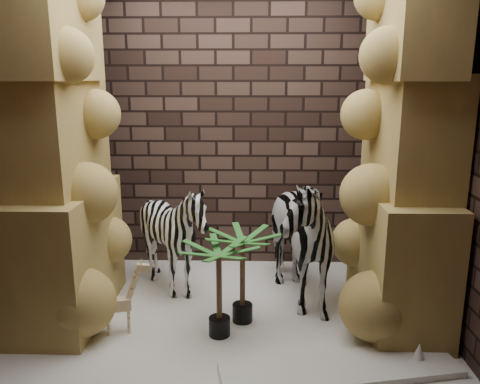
{
  "coord_description": "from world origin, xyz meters",
  "views": [
    {
      "loc": [
        0.21,
        -3.79,
        2.0
      ],
      "look_at": [
        0.1,
        0.15,
        1.06
      ],
      "focal_mm": 35.97,
      "sensor_mm": 36.0,
      "label": 1
    }
  ],
  "objects_px": {
    "palm_front": "(242,277)",
    "palm_back": "(219,290)",
    "giraffe_toy": "(117,297)",
    "surfboard": "(340,370)",
    "zebra_left": "(174,242)",
    "zebra_right": "(289,224)"
  },
  "relations": [
    {
      "from": "palm_front",
      "to": "palm_back",
      "type": "xyz_separation_m",
      "value": [
        -0.18,
        -0.23,
        -0.01
      ]
    },
    {
      "from": "giraffe_toy",
      "to": "palm_back",
      "type": "relative_size",
      "value": 0.8
    },
    {
      "from": "palm_front",
      "to": "surfboard",
      "type": "xyz_separation_m",
      "value": [
        0.7,
        -0.72,
        -0.37
      ]
    },
    {
      "from": "palm_front",
      "to": "palm_back",
      "type": "height_order",
      "value": "palm_front"
    },
    {
      "from": "zebra_left",
      "to": "palm_front",
      "type": "height_order",
      "value": "zebra_left"
    },
    {
      "from": "palm_back",
      "to": "surfboard",
      "type": "height_order",
      "value": "palm_back"
    },
    {
      "from": "palm_back",
      "to": "surfboard",
      "type": "relative_size",
      "value": 0.46
    },
    {
      "from": "giraffe_toy",
      "to": "palm_front",
      "type": "height_order",
      "value": "palm_front"
    },
    {
      "from": "surfboard",
      "to": "giraffe_toy",
      "type": "bearing_deg",
      "value": 152.13
    },
    {
      "from": "giraffe_toy",
      "to": "palm_front",
      "type": "bearing_deg",
      "value": -1.37
    },
    {
      "from": "palm_front",
      "to": "surfboard",
      "type": "height_order",
      "value": "palm_front"
    },
    {
      "from": "zebra_right",
      "to": "zebra_left",
      "type": "distance_m",
      "value": 1.09
    },
    {
      "from": "giraffe_toy",
      "to": "palm_back",
      "type": "distance_m",
      "value": 0.82
    },
    {
      "from": "zebra_right",
      "to": "giraffe_toy",
      "type": "bearing_deg",
      "value": -172.21
    },
    {
      "from": "giraffe_toy",
      "to": "surfboard",
      "type": "xyz_separation_m",
      "value": [
        1.69,
        -0.5,
        -0.28
      ]
    },
    {
      "from": "zebra_right",
      "to": "palm_back",
      "type": "xyz_separation_m",
      "value": [
        -0.58,
        -0.66,
        -0.34
      ]
    },
    {
      "from": "palm_front",
      "to": "palm_back",
      "type": "relative_size",
      "value": 1.03
    },
    {
      "from": "zebra_left",
      "to": "surfboard",
      "type": "relative_size",
      "value": 0.66
    },
    {
      "from": "zebra_left",
      "to": "palm_back",
      "type": "height_order",
      "value": "zebra_left"
    },
    {
      "from": "zebra_right",
      "to": "surfboard",
      "type": "bearing_deg",
      "value": -92.61
    },
    {
      "from": "zebra_right",
      "to": "giraffe_toy",
      "type": "height_order",
      "value": "zebra_right"
    },
    {
      "from": "surfboard",
      "to": "palm_front",
      "type": "bearing_deg",
      "value": 122.9
    }
  ]
}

